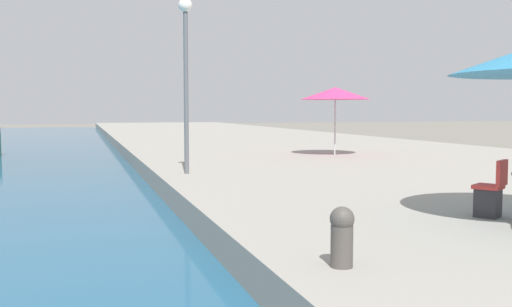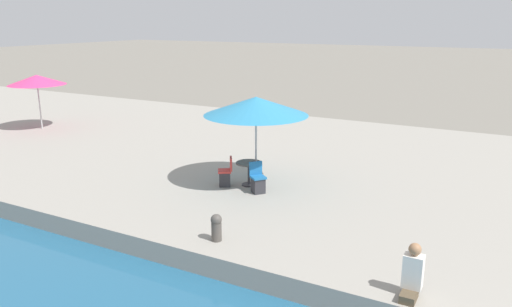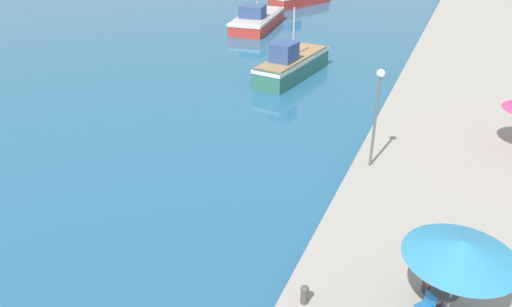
{
  "view_description": "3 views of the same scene",
  "coord_description": "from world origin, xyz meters",
  "px_view_note": "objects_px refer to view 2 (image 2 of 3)",
  "views": [
    {
      "loc": [
        -1.88,
        5.24,
        2.24
      ],
      "look_at": [
        1.5,
        16.21,
        1.36
      ],
      "focal_mm": 40.0,
      "sensor_mm": 36.0,
      "label": 1
    },
    {
      "loc": [
        -8.19,
        4.78,
        5.56
      ],
      "look_at": [
        4.78,
        11.83,
        1.56
      ],
      "focal_mm": 35.0,
      "sensor_mm": 36.0,
      "label": 2
    },
    {
      "loc": [
        3.91,
        -0.27,
        11.66
      ],
      "look_at": [
        -4.0,
        18.0,
        1.16
      ],
      "focal_mm": 35.0,
      "sensor_mm": 36.0,
      "label": 3
    }
  ],
  "objects_px": {
    "cafe_umbrella_white": "(37,80)",
    "cafe_table": "(249,169)",
    "mooring_bollard": "(216,227)",
    "cafe_chair_left": "(226,176)",
    "cafe_chair_right": "(258,182)",
    "person_at_quay": "(412,273)",
    "cafe_umbrella_pink": "(256,106)"
  },
  "relations": [
    {
      "from": "cafe_umbrella_white",
      "to": "cafe_table",
      "type": "distance_m",
      "value": 12.96
    },
    {
      "from": "cafe_umbrella_white",
      "to": "cafe_chair_right",
      "type": "bearing_deg",
      "value": -102.86
    },
    {
      "from": "mooring_bollard",
      "to": "cafe_chair_left",
      "type": "bearing_deg",
      "value": 28.86
    },
    {
      "from": "cafe_umbrella_white",
      "to": "cafe_table",
      "type": "bearing_deg",
      "value": -101.42
    },
    {
      "from": "cafe_chair_left",
      "to": "mooring_bollard",
      "type": "distance_m",
      "value": 3.95
    },
    {
      "from": "cafe_umbrella_pink",
      "to": "mooring_bollard",
      "type": "xyz_separation_m",
      "value": [
        -4.02,
        -1.14,
        -2.13
      ]
    },
    {
      "from": "cafe_chair_right",
      "to": "mooring_bollard",
      "type": "bearing_deg",
      "value": 51.51
    },
    {
      "from": "cafe_umbrella_white",
      "to": "person_at_quay",
      "type": "bearing_deg",
      "value": -110.0
    },
    {
      "from": "cafe_table",
      "to": "person_at_quay",
      "type": "xyz_separation_m",
      "value": [
        -4.14,
        -5.79,
        -0.07
      ]
    },
    {
      "from": "cafe_umbrella_pink",
      "to": "person_at_quay",
      "type": "relative_size",
      "value": 3.03
    },
    {
      "from": "cafe_chair_left",
      "to": "cafe_table",
      "type": "bearing_deg",
      "value": -90.0
    },
    {
      "from": "cafe_chair_right",
      "to": "cafe_table",
      "type": "bearing_deg",
      "value": -90.0
    },
    {
      "from": "cafe_table",
      "to": "mooring_bollard",
      "type": "relative_size",
      "value": 1.22
    },
    {
      "from": "cafe_chair_left",
      "to": "mooring_bollard",
      "type": "height_order",
      "value": "cafe_chair_left"
    },
    {
      "from": "cafe_chair_left",
      "to": "cafe_chair_right",
      "type": "height_order",
      "value": "same"
    },
    {
      "from": "cafe_umbrella_pink",
      "to": "mooring_bollard",
      "type": "relative_size",
      "value": 4.84
    },
    {
      "from": "person_at_quay",
      "to": "mooring_bollard",
      "type": "height_order",
      "value": "person_at_quay"
    },
    {
      "from": "cafe_umbrella_white",
      "to": "cafe_chair_left",
      "type": "relative_size",
      "value": 2.83
    },
    {
      "from": "cafe_chair_right",
      "to": "cafe_umbrella_pink",
      "type": "bearing_deg",
      "value": -108.01
    },
    {
      "from": "cafe_chair_right",
      "to": "person_at_quay",
      "type": "height_order",
      "value": "person_at_quay"
    },
    {
      "from": "cafe_umbrella_pink",
      "to": "cafe_umbrella_white",
      "type": "relative_size",
      "value": 1.23
    },
    {
      "from": "cafe_umbrella_pink",
      "to": "cafe_umbrella_white",
      "type": "distance_m",
      "value": 12.97
    },
    {
      "from": "cafe_chair_right",
      "to": "cafe_umbrella_white",
      "type": "bearing_deg",
      "value": -63.61
    },
    {
      "from": "cafe_umbrella_white",
      "to": "cafe_chair_right",
      "type": "distance_m",
      "value": 13.63
    },
    {
      "from": "cafe_chair_left",
      "to": "cafe_chair_right",
      "type": "relative_size",
      "value": 1.0
    },
    {
      "from": "cafe_umbrella_white",
      "to": "person_at_quay",
      "type": "distance_m",
      "value": 19.64
    },
    {
      "from": "cafe_table",
      "to": "cafe_umbrella_pink",
      "type": "bearing_deg",
      "value": -42.7
    },
    {
      "from": "cafe_umbrella_white",
      "to": "cafe_chair_left",
      "type": "bearing_deg",
      "value": -103.77
    },
    {
      "from": "cafe_table",
      "to": "cafe_chair_left",
      "type": "height_order",
      "value": "cafe_chair_left"
    },
    {
      "from": "cafe_table",
      "to": "cafe_chair_left",
      "type": "relative_size",
      "value": 0.88
    },
    {
      "from": "person_at_quay",
      "to": "cafe_chair_left",
      "type": "bearing_deg",
      "value": 59.61
    },
    {
      "from": "cafe_table",
      "to": "mooring_bollard",
      "type": "distance_m",
      "value": 4.07
    }
  ]
}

